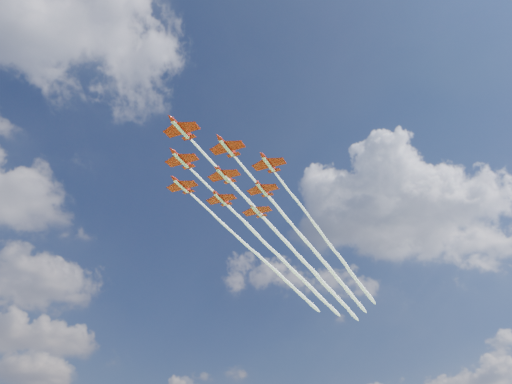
# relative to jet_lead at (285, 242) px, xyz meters

# --- Properties ---
(jet_lead) EXTENTS (112.48, 73.68, 2.37)m
(jet_lead) POSITION_rel_jet_lead_xyz_m (0.00, 0.00, 0.00)
(jet_lead) COLOR #A61809
(jet_row2_port) EXTENTS (112.48, 73.68, 2.37)m
(jet_row2_port) POSITION_rel_jet_lead_xyz_m (11.95, 0.32, 0.00)
(jet_row2_port) COLOR #A61809
(jet_row2_starb) EXTENTS (112.48, 73.68, 2.37)m
(jet_row2_starb) POSITION_rel_jet_lead_xyz_m (5.24, 10.74, 0.00)
(jet_row2_starb) COLOR #A61809
(jet_row3_port) EXTENTS (112.48, 73.68, 2.37)m
(jet_row3_port) POSITION_rel_jet_lead_xyz_m (23.90, 0.65, 0.00)
(jet_row3_port) COLOR #A61809
(jet_row3_centre) EXTENTS (112.48, 73.68, 2.37)m
(jet_row3_centre) POSITION_rel_jet_lead_xyz_m (17.19, 11.06, 0.00)
(jet_row3_centre) COLOR #A61809
(jet_row3_starb) EXTENTS (112.48, 73.68, 2.37)m
(jet_row3_starb) POSITION_rel_jet_lead_xyz_m (10.49, 21.48, 0.00)
(jet_row3_starb) COLOR #A61809
(jet_row4_port) EXTENTS (112.48, 73.68, 2.37)m
(jet_row4_port) POSITION_rel_jet_lead_xyz_m (29.14, 11.39, 0.00)
(jet_row4_port) COLOR #A61809
(jet_row4_starb) EXTENTS (112.48, 73.68, 2.37)m
(jet_row4_starb) POSITION_rel_jet_lead_xyz_m (22.44, 21.81, 0.00)
(jet_row4_starb) COLOR #A61809
(jet_tail) EXTENTS (112.48, 73.68, 2.37)m
(jet_tail) POSITION_rel_jet_lead_xyz_m (34.39, 22.13, 0.00)
(jet_tail) COLOR #A61809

